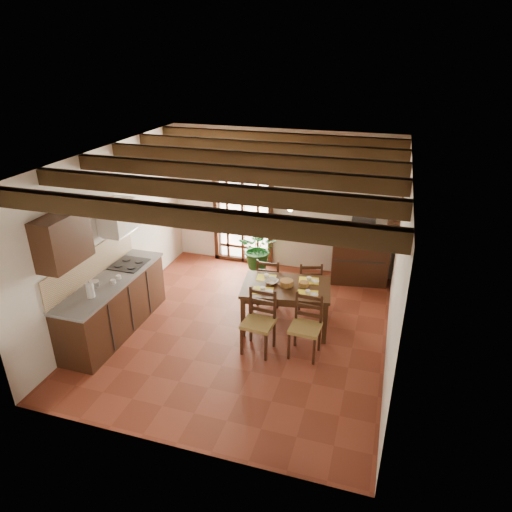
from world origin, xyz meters
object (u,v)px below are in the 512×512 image
at_px(crt_tv, 363,230).
at_px(potted_plant, 259,250).
at_px(pendant_lamp, 290,204).
at_px(chair_near_right, 305,337).
at_px(kitchen_counter, 114,304).
at_px(dining_table, 286,291).
at_px(chair_far_right, 309,292).
at_px(chair_near_left, 259,333).
at_px(sideboard, 360,261).
at_px(chair_far_left, 269,289).

relative_size(crt_tv, potted_plant, 0.21).
bearing_deg(potted_plant, pendant_lamp, -58.21).
bearing_deg(chair_near_right, kitchen_counter, -172.44).
bearing_deg(dining_table, chair_far_right, 63.82).
bearing_deg(chair_near_left, sideboard, 70.13).
relative_size(kitchen_counter, chair_near_right, 2.38).
bearing_deg(pendant_lamp, chair_far_left, 129.26).
xyz_separation_m(kitchen_counter, chair_far_right, (2.83, 1.65, -0.20)).
xyz_separation_m(chair_far_left, chair_far_right, (0.69, 0.10, -0.01)).
relative_size(kitchen_counter, crt_tv, 4.99).
relative_size(kitchen_counter, chair_near_left, 2.32).
distance_m(chair_far_left, crt_tv, 2.08).
distance_m(dining_table, chair_near_right, 0.87).
bearing_deg(potted_plant, dining_table, -59.86).
relative_size(chair_far_right, sideboard, 0.84).
bearing_deg(kitchen_counter, chair_near_left, 3.59).
distance_m(chair_near_left, pendant_lamp, 1.98).
height_order(sideboard, potted_plant, potted_plant).
bearing_deg(chair_near_left, pendant_lamp, 79.32).
distance_m(sideboard, pendant_lamp, 2.64).
bearing_deg(dining_table, crt_tv, 54.20).
bearing_deg(pendant_lamp, potted_plant, 121.79).
height_order(dining_table, pendant_lamp, pendant_lamp).
distance_m(chair_near_right, chair_far_left, 1.58).
bearing_deg(pendant_lamp, kitchen_counter, -158.93).
distance_m(chair_far_right, sideboard, 1.41).
bearing_deg(sideboard, crt_tv, -97.86).
relative_size(chair_far_right, pendant_lamp, 1.04).
relative_size(sideboard, pendant_lamp, 1.24).
relative_size(potted_plant, pendant_lamp, 2.53).
xyz_separation_m(chair_far_left, crt_tv, (1.44, 1.27, 0.80)).
distance_m(chair_far_right, crt_tv, 1.61).
bearing_deg(dining_table, sideboard, 54.27).
distance_m(dining_table, pendant_lamp, 1.43).
height_order(dining_table, chair_far_right, chair_far_right).
xyz_separation_m(dining_table, sideboard, (0.99, 1.93, -0.21)).
bearing_deg(chair_near_right, sideboard, 80.96).
distance_m(kitchen_counter, crt_tv, 4.60).
distance_m(chair_near_left, chair_far_right, 1.57).
relative_size(dining_table, chair_far_right, 1.70).
xyz_separation_m(kitchen_counter, dining_table, (2.59, 0.90, 0.18)).
relative_size(kitchen_counter, chair_far_left, 2.50).
relative_size(chair_near_left, chair_far_left, 1.08).
bearing_deg(pendant_lamp, chair_near_right, -58.99).
height_order(kitchen_counter, dining_table, kitchen_counter).
bearing_deg(chair_far_right, kitchen_counter, 13.10).
relative_size(chair_near_right, sideboard, 0.90).
bearing_deg(potted_plant, sideboard, 10.04).
distance_m(kitchen_counter, potted_plant, 2.99).
distance_m(chair_far_left, potted_plant, 1.09).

